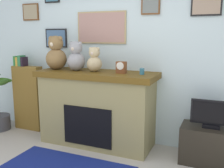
# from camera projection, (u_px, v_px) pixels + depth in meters

# --- Properties ---
(back_wall) EXTENTS (5.20, 0.15, 2.60)m
(back_wall) POSITION_uv_depth(u_px,v_px,m) (122.00, 52.00, 3.78)
(back_wall) COLOR silver
(back_wall) RESTS_ON ground_plane
(fireplace) EXTENTS (1.69, 0.65, 1.05)m
(fireplace) POSITION_uv_depth(u_px,v_px,m) (97.00, 108.00, 3.69)
(fireplace) COLOR #8B8152
(fireplace) RESTS_ON ground_plane
(bookshelf) EXTENTS (0.50, 0.16, 1.23)m
(bookshelf) POSITION_uv_depth(u_px,v_px,m) (28.00, 96.00, 4.28)
(bookshelf) COLOR brown
(bookshelf) RESTS_ON ground_plane
(tv_stand) EXTENTS (0.69, 0.40, 0.46)m
(tv_stand) POSITION_uv_depth(u_px,v_px,m) (210.00, 145.00, 3.15)
(tv_stand) COLOR black
(tv_stand) RESTS_ON ground_plane
(television) EXTENTS (0.49, 0.14, 0.33)m
(television) POSITION_uv_depth(u_px,v_px,m) (212.00, 115.00, 3.08)
(television) COLOR black
(television) RESTS_ON tv_stand
(candle_jar) EXTENTS (0.06, 0.06, 0.08)m
(candle_jar) POSITION_uv_depth(u_px,v_px,m) (142.00, 71.00, 3.32)
(candle_jar) COLOR teal
(candle_jar) RESTS_ON fireplace
(mantel_clock) EXTENTS (0.13, 0.09, 0.16)m
(mantel_clock) POSITION_uv_depth(u_px,v_px,m) (121.00, 67.00, 3.42)
(mantel_clock) COLOR brown
(mantel_clock) RESTS_ON fireplace
(teddy_bear_brown) EXTENTS (0.30, 0.30, 0.49)m
(teddy_bear_brown) POSITION_uv_depth(u_px,v_px,m) (56.00, 54.00, 3.79)
(teddy_bear_brown) COLOR olive
(teddy_bear_brown) RESTS_ON fireplace
(teddy_bear_grey) EXTENTS (0.26, 0.26, 0.41)m
(teddy_bear_grey) POSITION_uv_depth(u_px,v_px,m) (76.00, 57.00, 3.66)
(teddy_bear_grey) COLOR gray
(teddy_bear_grey) RESTS_ON fireplace
(teddy_bear_cream) EXTENTS (0.21, 0.21, 0.34)m
(teddy_bear_cream) POSITION_uv_depth(u_px,v_px,m) (94.00, 61.00, 3.56)
(teddy_bear_cream) COLOR tan
(teddy_bear_cream) RESTS_ON fireplace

